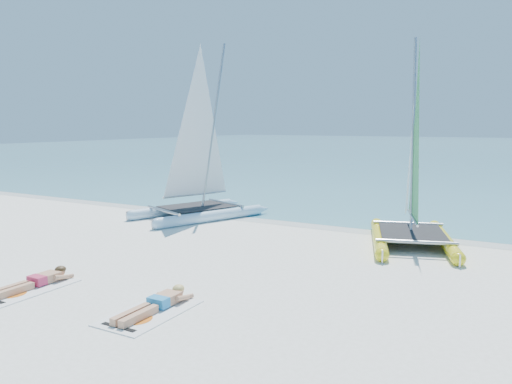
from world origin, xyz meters
TOP-DOWN VIEW (x-y plane):
  - ground at (0.00, 0.00)m, footprint 140.00×140.00m
  - sea at (0.00, 63.00)m, footprint 140.00×115.00m
  - wet_sand_strip at (0.00, 5.50)m, footprint 140.00×1.40m
  - catamaran_blue at (-4.04, 4.69)m, footprint 3.76×5.08m
  - catamaran_yellow at (3.24, 4.57)m, footprint 3.24×4.71m
  - towel_a at (-2.51, -3.32)m, footprint 1.00×1.85m
  - sunbather_a at (-2.51, -3.13)m, footprint 0.37×1.73m
  - towel_b at (0.45, -3.10)m, footprint 1.00×1.85m
  - sunbather_b at (0.45, -2.91)m, footprint 0.37×1.73m

SIDE VIEW (x-z plane):
  - ground at x=0.00m, z-range 0.00..0.00m
  - wet_sand_strip at x=0.00m, z-range 0.00..0.01m
  - sea at x=0.00m, z-range 0.00..0.01m
  - towel_a at x=-2.51m, z-range 0.00..0.02m
  - towel_b at x=0.45m, z-range 0.00..0.02m
  - sunbather_a at x=-2.51m, z-range -0.01..0.25m
  - sunbather_b at x=0.45m, z-range -0.01..0.25m
  - catamaran_yellow at x=3.24m, z-range -1.08..4.78m
  - catamaran_blue at x=-4.04m, z-range -1.26..5.01m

